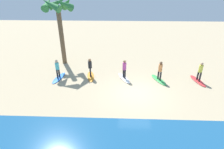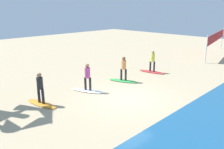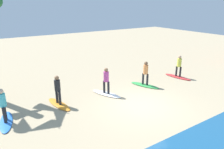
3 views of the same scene
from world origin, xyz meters
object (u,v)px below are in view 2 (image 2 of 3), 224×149
(surfboard_orange, at_px, (42,104))
(surfer_orange, at_px, (40,86))
(volleyball_net, at_px, (216,38))
(surfer_red, at_px, (153,59))
(surfer_white, at_px, (88,75))
(surfboard_red, at_px, (152,72))
(surfboard_green, at_px, (123,81))
(surfer_green, at_px, (124,67))
(surfboard_white, at_px, (88,91))

(surfboard_orange, height_order, surfer_orange, surfer_orange)
(surfboard_orange, bearing_deg, volleyball_net, 76.22)
(surfer_red, bearing_deg, surfer_white, -2.36)
(surfboard_red, height_order, surfboard_green, same)
(surfboard_red, xyz_separation_m, surfer_green, (3.28, -0.05, 0.99))
(surfer_green, bearing_deg, surfboard_white, -3.96)
(surfer_red, distance_m, surfboard_green, 3.43)
(surfboard_orange, bearing_deg, surfboard_green, 75.44)
(surfboard_orange, height_order, volleyball_net, volleyball_net)
(surfer_green, height_order, surfboard_white, surfer_green)
(surfer_white, bearing_deg, surfer_orange, -4.18)
(surfboard_red, bearing_deg, surfer_green, -102.18)
(surfer_red, xyz_separation_m, surfboard_orange, (9.23, -0.47, -0.99))
(surfer_red, xyz_separation_m, surfboard_white, (6.26, -0.26, -0.99))
(surfboard_orange, xyz_separation_m, volleyball_net, (-19.64, 1.13, 1.74))
(surfer_red, distance_m, volleyball_net, 10.47)
(surfboard_red, height_order, surfer_red, surfer_red)
(surfer_green, bearing_deg, surfboard_green, 0.00)
(surfboard_red, relative_size, surfer_red, 1.28)
(surfboard_red, distance_m, surfboard_green, 3.28)
(surfer_red, height_order, surfer_green, same)
(surfer_green, distance_m, surfboard_white, 3.15)
(surfboard_white, height_order, volleyball_net, volleyball_net)
(surfboard_red, relative_size, surfboard_white, 1.00)
(surfboard_red, height_order, surfer_white, surfer_white)
(surfer_white, xyz_separation_m, surfer_orange, (2.97, -0.22, 0.00))
(surfboard_white, xyz_separation_m, surfer_white, (-0.00, 0.00, 0.99))
(surfboard_red, xyz_separation_m, surfer_red, (0.00, 0.00, 0.99))
(surfer_red, bearing_deg, volleyball_net, 176.41)
(volleyball_net, bearing_deg, surfer_red, -3.59)
(surfboard_green, height_order, surfboard_white, same)
(surfboard_white, bearing_deg, surfboard_orange, -117.16)
(surfboard_green, bearing_deg, surfer_red, 67.00)
(surfer_green, xyz_separation_m, surfer_white, (2.98, -0.21, 0.00))
(surfboard_green, relative_size, surfer_green, 1.28)
(surfboard_orange, bearing_deg, surfer_red, 76.56)
(surfboard_red, height_order, volleyball_net, volleyball_net)
(volleyball_net, bearing_deg, surfboard_red, -3.59)
(surfer_green, bearing_deg, surfer_orange, -4.07)
(surfer_white, bearing_deg, surfboard_red, 177.64)
(surfboard_white, bearing_deg, surfer_green, 63.06)
(surfer_green, xyz_separation_m, surfer_orange, (5.95, -0.42, 0.00))
(surfer_red, xyz_separation_m, surfer_white, (6.26, -0.26, 0.00))
(surfer_green, xyz_separation_m, volleyball_net, (-13.70, 0.71, 0.75))
(surfer_green, relative_size, surfboard_white, 0.78)
(surfer_red, bearing_deg, surfer_green, -0.91)
(surfer_red, height_order, surfer_orange, same)
(surfboard_red, distance_m, surfer_green, 3.43)
(surfer_white, bearing_deg, surfer_green, 176.04)
(surfer_red, xyz_separation_m, volleyball_net, (-10.42, 0.65, 0.75))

